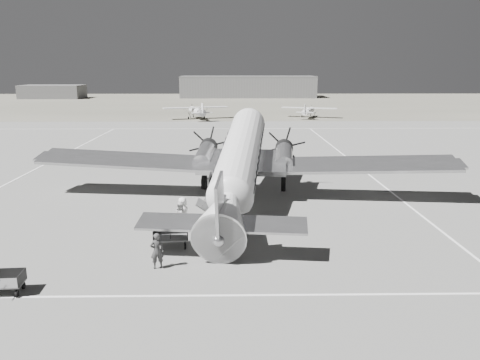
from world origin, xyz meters
name	(u,v)px	position (x,y,z in m)	size (l,w,h in m)	color
ground	(231,201)	(0.00, 0.00, 0.00)	(260.00, 260.00, 0.00)	slate
taxi_line_near	(230,295)	(0.00, -14.00, 0.01)	(60.00, 0.15, 0.01)	silver
taxi_line_right	(402,200)	(12.00, 0.00, 0.01)	(0.15, 80.00, 0.01)	silver
taxi_line_left	(32,171)	(-18.00, 10.00, 0.01)	(0.15, 60.00, 0.01)	silver
taxi_line_horizon	(232,129)	(0.00, 40.00, 0.01)	(90.00, 0.15, 0.01)	silver
grass_infield	(232,103)	(0.00, 95.00, 0.00)	(260.00, 90.00, 0.01)	#636054
hangar_main	(248,87)	(5.00, 120.00, 3.30)	(42.00, 14.00, 6.60)	#5C5C5C
shed_secondary	(53,92)	(-55.00, 115.00, 2.00)	(18.00, 10.00, 4.00)	#4F4F4F
dc3_airliner	(240,163)	(0.58, -0.95, 2.89)	(30.33, 21.04, 5.78)	#BBBBBE
light_plane_left	(197,112)	(-6.37, 53.73, 1.24)	(11.97, 9.71, 2.48)	silver
light_plane_right	(309,112)	(14.32, 55.98, 1.08)	(10.39, 8.43, 2.16)	silver
baggage_cart_near	(171,237)	(-3.08, -8.64, 0.53)	(1.88, 1.33, 1.06)	#4F4F4F
baggage_cart_far	(4,283)	(-9.27, -13.67, 0.46)	(1.64, 1.16, 0.92)	#4F4F4F
ground_crew	(157,251)	(-3.37, -11.25, 0.86)	(0.63, 0.41, 1.71)	#313131
ramp_agent	(181,216)	(-2.81, -6.18, 0.86)	(0.84, 0.65, 1.72)	#BBBBB9
passenger	(183,213)	(-2.75, -5.68, 0.92)	(0.90, 0.59, 1.85)	silver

